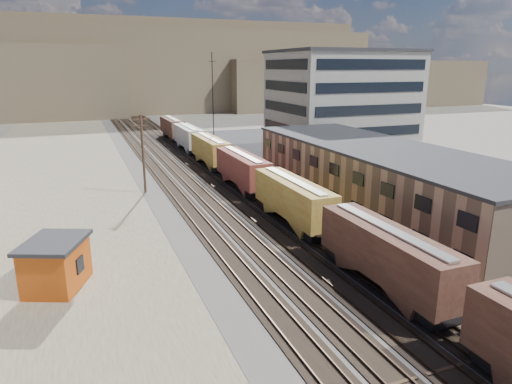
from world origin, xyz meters
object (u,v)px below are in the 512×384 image
object	(u,v)px
maintenance_shed	(56,264)
parked_car_blue	(337,155)
freight_train	(264,181)
utility_pole_north	(143,152)

from	to	relation	value
maintenance_shed	parked_car_blue	bearing A→B (deg)	37.55
maintenance_shed	parked_car_blue	distance (m)	55.73
freight_train	maintenance_shed	distance (m)	26.10
maintenance_shed	parked_car_blue	xyz separation A→B (m)	(44.17, 33.96, -1.12)
maintenance_shed	parked_car_blue	world-z (taller)	maintenance_shed
utility_pole_north	parked_car_blue	bearing A→B (deg)	16.06
parked_car_blue	maintenance_shed	bearing A→B (deg)	166.17
utility_pole_north	freight_train	bearing A→B (deg)	-39.75
utility_pole_north	maintenance_shed	xyz separation A→B (m)	(-9.82, -24.06, -3.42)
freight_train	utility_pole_north	world-z (taller)	utility_pole_north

